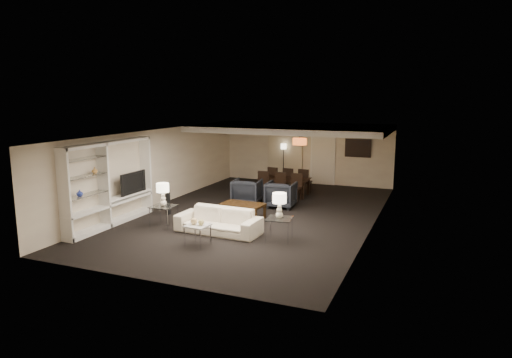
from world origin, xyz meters
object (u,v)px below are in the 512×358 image
object	(u,v)px
vase_amber	(95,170)
chair_nr	(295,187)
chair_nm	(278,186)
pendant_light	(300,142)
vase_blue	(80,193)
armchair_left	(247,192)
television	(130,183)
table_lamp_right	(279,206)
chair_nl	(262,185)
table_lamp_left	(163,195)
marble_table	(198,235)
floor_lamp	(283,163)
chair_fr	(305,181)
dining_table	(284,187)
armchair_right	(281,195)
coffee_table	(243,211)
sofa	(218,221)
chair_fl	(275,179)
side_table_left	(164,216)
side_table_right	(279,229)
floor_speaker	(168,199)

from	to	relation	value
vase_amber	chair_nr	xyz separation A→B (m)	(3.85, 5.37, -1.18)
chair_nm	vase_amber	bearing A→B (deg)	-115.88
pendant_light	vase_blue	size ratio (longest dim) A/B	3.02
armchair_left	television	size ratio (longest dim) A/B	0.84
table_lamp_right	chair_nl	size ratio (longest dim) A/B	0.69
pendant_light	table_lamp_left	distance (m)	6.15
marble_table	floor_lamp	bearing A→B (deg)	94.72
pendant_light	chair_nm	world-z (taller)	pendant_light
chair_nl	chair_fr	distance (m)	1.77
floor_lamp	dining_table	bearing A→B (deg)	-70.44
floor_lamp	armchair_right	bearing A→B (deg)	-72.23
chair_nl	armchair_right	bearing A→B (deg)	-52.51
table_lamp_left	chair_fr	world-z (taller)	table_lamp_left
coffee_table	chair_fr	xyz separation A→B (m)	(0.74, 4.05, 0.24)
sofa	chair_fr	distance (m)	5.70
television	dining_table	bearing A→B (deg)	-34.89
television	table_lamp_right	bearing A→B (deg)	-94.64
television	chair_fl	size ratio (longest dim) A/B	1.18
side_table_left	side_table_right	size ratio (longest dim) A/B	1.00
coffee_table	floor_speaker	distance (m)	2.35
table_lamp_right	vase_blue	distance (m)	5.08
sofa	table_lamp_left	bearing A→B (deg)	-177.46
table_lamp_right	vase_blue	xyz separation A→B (m)	(-4.81, -1.61, 0.25)
table_lamp_left	table_lamp_right	world-z (taller)	same
armchair_right	floor_lamp	xyz separation A→B (m)	(-1.30, 4.05, 0.39)
television	vase_amber	bearing A→B (deg)	178.78
side_table_right	table_lamp_left	size ratio (longest dim) A/B	0.97
armchair_right	vase_blue	world-z (taller)	vase_blue
table_lamp_left	chair_nm	world-z (taller)	table_lamp_left
chair_fl	chair_fr	xyz separation A→B (m)	(1.20, 0.00, 0.00)
vase_amber	pendant_light	bearing A→B (deg)	61.57
chair_nl	floor_lamp	size ratio (longest dim) A/B	0.57
coffee_table	dining_table	bearing A→B (deg)	87.72
chair_fr	side_table_left	bearing A→B (deg)	72.80
dining_table	vase_blue	bearing A→B (deg)	-117.80
floor_lamp	floor_speaker	bearing A→B (deg)	-104.41
armchair_left	chair_nl	bearing A→B (deg)	-104.63
table_lamp_right	marble_table	distance (m)	2.12
television	chair_nr	size ratio (longest dim) A/B	1.18
side_table_right	vase_blue	xyz separation A→B (m)	(-4.81, -1.61, 0.86)
chair_fr	table_lamp_left	bearing A→B (deg)	72.80
coffee_table	side_table_right	size ratio (longest dim) A/B	2.00
vase_amber	chair_fl	world-z (taller)	vase_amber
table_lamp_left	chair_nm	bearing A→B (deg)	67.14
vase_amber	chair_fr	world-z (taller)	vase_amber
side_table_left	television	xyz separation A→B (m)	(-1.38, 0.39, 0.78)
marble_table	dining_table	bearing A→B (deg)	88.73
table_lamp_right	marble_table	bearing A→B (deg)	-147.09
coffee_table	floor_lamp	size ratio (longest dim) A/B	0.76
vase_amber	armchair_left	bearing A→B (deg)	59.81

